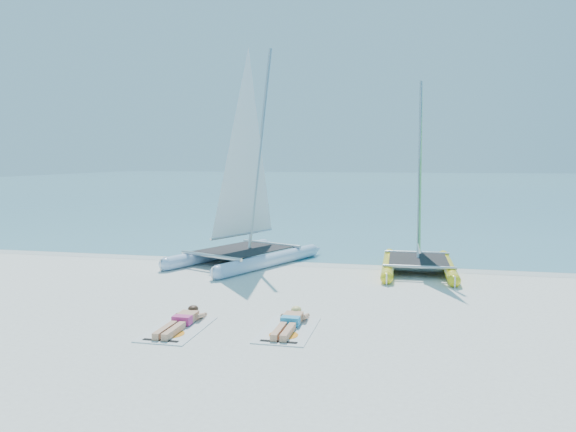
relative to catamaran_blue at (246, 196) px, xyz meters
name	(u,v)px	position (x,y,z in m)	size (l,w,h in m)	color
ground	(315,309)	(3.15, -5.04, -2.15)	(140.00, 140.00, 0.00)	white
sea	(398,184)	(3.15, 57.96, -2.14)	(140.00, 115.00, 0.01)	#69B0AC
wet_sand_strip	(345,264)	(3.15, 0.46, -2.14)	(140.00, 1.40, 0.01)	silver
catamaran_blue	(246,196)	(0.00, 0.00, 0.00)	(4.42, 5.84, 7.20)	#ABC2E1
catamaran_yellow	(419,208)	(5.40, 0.21, -0.28)	(2.19, 4.69, 5.93)	gold
towel_a	(177,329)	(0.77, -7.12, -2.14)	(1.00, 1.85, 0.02)	silver
sunbather_a	(181,321)	(0.77, -6.93, -2.03)	(0.37, 1.73, 0.26)	tan
towel_b	(288,330)	(2.90, -6.71, -2.14)	(1.00, 1.85, 0.02)	silver
sunbather_b	(290,322)	(2.90, -6.52, -2.03)	(0.37, 1.73, 0.26)	tan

